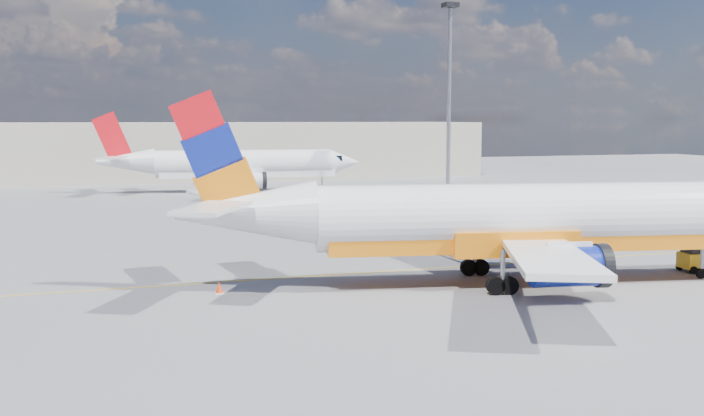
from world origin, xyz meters
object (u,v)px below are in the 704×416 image
object	(u,v)px
gse_tug	(699,258)
traffic_cone	(219,288)
second_jet	(236,165)
main_jet	(506,220)

from	to	relation	value
gse_tug	traffic_cone	distance (m)	26.59
second_jet	traffic_cone	world-z (taller)	second_jet
main_jet	second_jet	distance (m)	56.15
second_jet	main_jet	bearing A→B (deg)	-79.09
gse_tug	traffic_cone	bearing A→B (deg)	178.84
gse_tug	traffic_cone	size ratio (longest dim) A/B	3.97
main_jet	gse_tug	size ratio (longest dim) A/B	14.17
main_jet	second_jet	xyz separation A→B (m)	(-4.30, 55.98, -0.20)
main_jet	traffic_cone	world-z (taller)	main_jet
main_jet	traffic_cone	distance (m)	14.94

